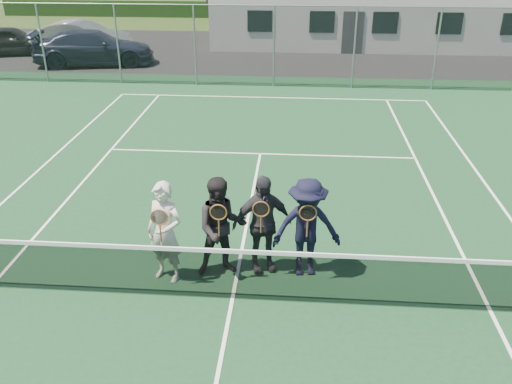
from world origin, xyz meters
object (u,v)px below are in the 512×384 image
at_px(tennis_net, 232,272).
at_px(car_a, 10,40).
at_px(player_c, 262,224).
at_px(car_b, 82,38).
at_px(player_d, 307,228).
at_px(player_a, 165,232).
at_px(player_b, 221,227).
at_px(car_c, 94,48).

bearing_deg(tennis_net, car_a, 125.07).
distance_m(tennis_net, player_c, 1.09).
height_order(car_b, tennis_net, car_b).
height_order(car_a, player_d, player_d).
xyz_separation_m(car_b, player_c, (9.97, -17.98, 0.14)).
distance_m(car_a, tennis_net, 22.61).
height_order(player_a, player_c, same).
height_order(car_b, player_d, player_d).
distance_m(car_b, player_c, 20.56).
height_order(tennis_net, player_b, player_b).
bearing_deg(car_c, player_a, -167.51).
bearing_deg(car_c, car_b, 20.69).
relative_size(car_a, player_b, 2.23).
xyz_separation_m(car_c, player_b, (7.91, -15.90, 0.16)).
distance_m(car_b, player_d, 21.00).
distance_m(car_c, player_c, 17.93).
relative_size(tennis_net, player_a, 6.49).
relative_size(car_c, tennis_net, 0.45).
relative_size(tennis_net, player_c, 6.49).
bearing_deg(car_a, player_d, -156.46).
xyz_separation_m(tennis_net, player_b, (-0.26, 0.76, 0.38)).
xyz_separation_m(car_b, tennis_net, (9.55, -18.91, -0.24)).
bearing_deg(player_d, car_b, 120.74).
bearing_deg(player_c, player_b, -166.43).
xyz_separation_m(car_a, car_b, (3.44, 0.40, 0.10)).
relative_size(player_a, player_b, 1.00).
distance_m(tennis_net, player_b, 0.89).
distance_m(car_a, car_b, 3.46).
bearing_deg(car_a, player_a, -161.92).
distance_m(player_b, player_c, 0.70).
xyz_separation_m(car_b, player_d, (10.74, -18.05, 0.14)).
bearing_deg(car_b, player_c, -151.65).
bearing_deg(player_a, car_b, 114.49).
bearing_deg(player_c, player_a, -165.51).
height_order(car_a, car_b, car_b).
bearing_deg(player_a, player_c, 14.49).
bearing_deg(tennis_net, car_b, 116.81).
height_order(tennis_net, player_a, player_a).
relative_size(car_a, car_c, 0.77).
height_order(car_b, player_c, player_c).
bearing_deg(player_b, car_b, 117.12).
relative_size(player_b, player_c, 1.00).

